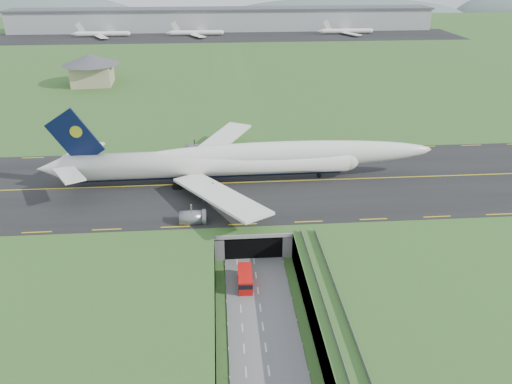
{
  "coord_description": "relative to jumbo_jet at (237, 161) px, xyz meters",
  "views": [
    {
      "loc": [
        -6.41,
        -79.09,
        57.63
      ],
      "look_at": [
        1.44,
        20.0,
        9.7
      ],
      "focal_mm": 35.0,
      "sensor_mm": 36.0,
      "label": 1
    }
  ],
  "objects": [
    {
      "name": "cargo_terminal",
      "position": [
        1.94,
        265.28,
        2.44
      ],
      "size": [
        320.0,
        67.0,
        15.6
      ],
      "color": "#B2B2B2",
      "rests_on": "ground"
    },
    {
      "name": "guideway",
      "position": [
        12.99,
        -53.25,
        -6.2
      ],
      "size": [
        3.0,
        53.0,
        7.05
      ],
      "color": "#A8A8A3",
      "rests_on": "ground"
    },
    {
      "name": "distant_hills",
      "position": [
        66.37,
        395.87,
        -15.52
      ],
      "size": [
        700.0,
        91.0,
        60.0
      ],
      "color": "#576961",
      "rests_on": "ground"
    },
    {
      "name": "jumbo_jet",
      "position": [
        0.0,
        0.0,
        0.0
      ],
      "size": [
        96.87,
        61.97,
        20.5
      ],
      "rotation": [
        0.0,
        0.0,
        0.02
      ],
      "color": "white",
      "rests_on": "ground"
    },
    {
      "name": "taxiway",
      "position": [
        1.99,
        -1.13,
        -5.43
      ],
      "size": [
        800.0,
        44.0,
        0.18
      ],
      "primitive_type": "cube",
      "color": "black",
      "rests_on": "airfield_deck"
    },
    {
      "name": "airfield_deck",
      "position": [
        1.99,
        -34.13,
        -8.52
      ],
      "size": [
        800.0,
        800.0,
        6.0
      ],
      "primitive_type": "cube",
      "color": "gray",
      "rests_on": "ground"
    },
    {
      "name": "shuttle_tram",
      "position": [
        -0.29,
        -35.09,
        -9.91
      ],
      "size": [
        2.93,
        7.21,
        2.92
      ],
      "rotation": [
        0.0,
        0.0,
        -0.03
      ],
      "color": "red",
      "rests_on": "ground"
    },
    {
      "name": "tunnel_portal",
      "position": [
        1.99,
        -17.42,
        -8.19
      ],
      "size": [
        17.0,
        22.3,
        6.0
      ],
      "color": "gray",
      "rests_on": "ground"
    },
    {
      "name": "service_building",
      "position": [
        -57.4,
        105.71,
        2.13
      ],
      "size": [
        25.13,
        25.13,
        12.92
      ],
      "rotation": [
        0.0,
        0.0,
        0.06
      ],
      "color": "tan",
      "rests_on": "ground"
    },
    {
      "name": "trench_road",
      "position": [
        1.99,
        -41.63,
        -11.42
      ],
      "size": [
        12.0,
        75.0,
        0.2
      ],
      "primitive_type": "cube",
      "color": "slate",
      "rests_on": "ground"
    },
    {
      "name": "ground",
      "position": [
        1.99,
        -34.13,
        -11.52
      ],
      "size": [
        900.0,
        900.0,
        0.0
      ],
      "primitive_type": "plane",
      "color": "#335B24",
      "rests_on": "ground"
    }
  ]
}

